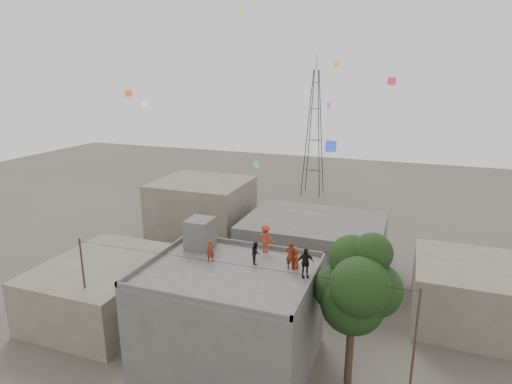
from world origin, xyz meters
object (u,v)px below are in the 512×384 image
tree (357,287)px  transmission_tower (314,133)px  stair_head_box (200,233)px  person_dark_adult (305,263)px  person_red_adult (291,255)px

tree → transmission_tower: 41.12m
stair_head_box → transmission_tower: size_ratio=0.10×
stair_head_box → tree: tree is taller
stair_head_box → person_dark_adult: (7.60, -1.83, -0.12)m
person_red_adult → person_dark_adult: person_dark_adult is taller
tree → stair_head_box: bearing=169.3°
person_red_adult → person_dark_adult: (1.06, -0.75, 0.01)m
tree → transmission_tower: size_ratio=0.45×
stair_head_box → transmission_tower: bearing=91.2°
transmission_tower → person_red_adult: (7.34, -38.48, -2.10)m
stair_head_box → transmission_tower: 37.46m
stair_head_box → person_dark_adult: 7.82m
transmission_tower → person_red_adult: size_ratio=11.55×
person_red_adult → person_dark_adult: bearing=145.1°
person_dark_adult → transmission_tower: bearing=75.3°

